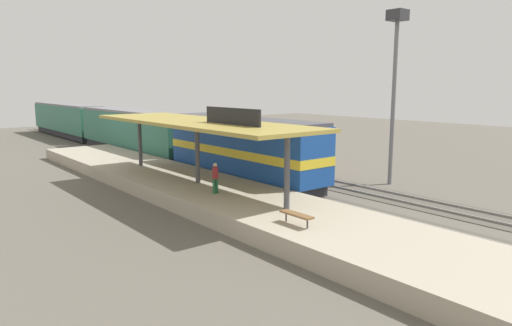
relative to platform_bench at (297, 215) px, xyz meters
The scene contains 12 objects.
ground_plane 12.98m from the platform_bench, 51.72° to the left, with size 120.00×120.00×0.00m, color #5B564C.
track_near 11.85m from the platform_bench, 59.38° to the left, with size 3.20×110.00×0.16m.
track_far 14.73m from the platform_bench, 43.72° to the left, with size 3.20×110.00×0.16m.
platform 10.27m from the platform_bench, 82.14° to the left, with size 6.00×44.00×0.90m, color #A89E89.
station_canopy 10.63m from the platform_bench, 82.07° to the left, with size 5.20×18.00×4.70m.
platform_bench is the anchor object (origin of this frame).
locomotive 13.15m from the platform_bench, 62.75° to the left, with size 2.93×14.43×4.44m.
passenger_carriage_front 30.27m from the platform_bench, 78.56° to the left, with size 2.90×20.00×4.24m.
passenger_carriage_rear 50.82m from the platform_bench, 83.22° to the left, with size 2.90×20.00×4.24m.
freight_car 19.78m from the platform_bench, 57.58° to the left, with size 2.80×12.00×3.54m.
light_mast 16.28m from the platform_bench, 19.83° to the left, with size 1.10×1.10×11.70m.
person_waiting 7.09m from the platform_bench, 85.09° to the left, with size 0.34×0.34×1.71m.
Camera 1 is at (-19.33, -23.85, 6.77)m, focal length 32.49 mm.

